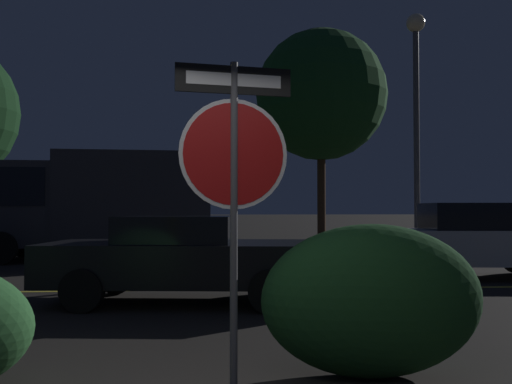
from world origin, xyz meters
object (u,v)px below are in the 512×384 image
(tree_1, at_px, (321,95))
(passing_car_3, at_px, (471,241))
(hedge_bush_2, at_px, (372,300))
(street_lamp, at_px, (416,89))
(delivery_truck, at_px, (84,200))
(stop_sign, at_px, (234,158))
(passing_car_2, at_px, (184,258))

(tree_1, bearing_deg, passing_car_3, -83.75)
(hedge_bush_2, bearing_deg, street_lamp, 68.30)
(passing_car_3, xyz_separation_m, delivery_truck, (-8.88, 4.73, 0.89))
(hedge_bush_2, height_order, street_lamp, street_lamp)
(tree_1, bearing_deg, stop_sign, -102.76)
(delivery_truck, height_order, tree_1, tree_1)
(delivery_truck, bearing_deg, tree_1, -57.34)
(stop_sign, bearing_deg, delivery_truck, 97.32)
(stop_sign, bearing_deg, hedge_bush_2, 5.44)
(hedge_bush_2, relative_size, passing_car_3, 0.44)
(street_lamp, bearing_deg, passing_car_3, -94.55)
(stop_sign, distance_m, passing_car_2, 4.48)
(passing_car_2, relative_size, passing_car_3, 1.03)
(passing_car_2, height_order, passing_car_3, passing_car_3)
(stop_sign, distance_m, passing_car_3, 8.67)
(hedge_bush_2, distance_m, passing_car_3, 7.67)
(street_lamp, bearing_deg, tree_1, 102.82)
(stop_sign, height_order, delivery_truck, delivery_truck)
(hedge_bush_2, height_order, delivery_truck, delivery_truck)
(delivery_truck, bearing_deg, hedge_bush_2, -160.26)
(hedge_bush_2, bearing_deg, tree_1, 80.82)
(hedge_bush_2, xyz_separation_m, street_lamp, (4.23, 10.62, 4.09))
(stop_sign, distance_m, street_lamp, 12.57)
(passing_car_3, xyz_separation_m, tree_1, (-1.15, 10.47, 5.08))
(hedge_bush_2, height_order, tree_1, tree_1)
(stop_sign, relative_size, hedge_bush_2, 1.36)
(passing_car_3, bearing_deg, stop_sign, -31.11)
(passing_car_3, bearing_deg, delivery_truck, -112.89)
(stop_sign, relative_size, delivery_truck, 0.38)
(hedge_bush_2, height_order, passing_car_3, passing_car_3)
(passing_car_2, xyz_separation_m, delivery_truck, (-3.17, 7.38, 0.97))
(stop_sign, relative_size, tree_1, 0.31)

